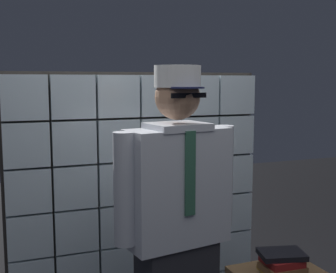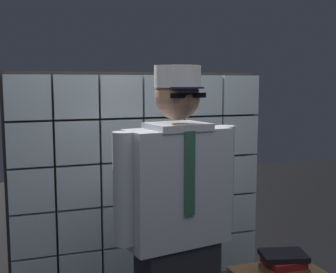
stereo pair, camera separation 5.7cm
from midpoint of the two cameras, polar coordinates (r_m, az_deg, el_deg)
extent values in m
cube|color=silver|center=(3.03, -10.82, -16.92)|extent=(0.27, 0.08, 0.27)
cube|color=silver|center=(3.08, -5.36, -16.41)|extent=(0.27, 0.08, 0.27)
cube|color=silver|center=(3.16, -0.14, -15.79)|extent=(0.27, 0.08, 0.27)
cube|color=silver|center=(3.25, 4.77, -15.09)|extent=(0.27, 0.08, 0.27)
cube|color=silver|center=(3.37, 9.33, -14.34)|extent=(0.27, 0.08, 0.27)
cube|color=silver|center=(2.90, -16.64, -12.17)|extent=(0.27, 0.08, 0.27)
cube|color=silver|center=(2.93, -10.95, -11.83)|extent=(0.27, 0.08, 0.27)
cube|color=silver|center=(2.98, -5.42, -11.39)|extent=(0.27, 0.08, 0.27)
cube|color=silver|center=(3.06, -0.14, -10.87)|extent=(0.27, 0.08, 0.27)
cube|color=silver|center=(3.16, 4.82, -10.30)|extent=(0.27, 0.08, 0.27)
cube|color=silver|center=(3.28, 9.43, -9.71)|extent=(0.27, 0.08, 0.27)
cube|color=silver|center=(2.82, -16.85, -6.70)|extent=(0.27, 0.08, 0.27)
cube|color=silver|center=(2.85, -11.09, -6.41)|extent=(0.27, 0.08, 0.27)
cube|color=silver|center=(2.90, -5.49, -6.06)|extent=(0.27, 0.08, 0.27)
cube|color=silver|center=(2.98, -0.14, -5.67)|extent=(0.27, 0.08, 0.27)
cube|color=silver|center=(3.08, 4.88, -5.25)|extent=(0.27, 0.08, 0.27)
cube|color=silver|center=(3.21, 9.54, -4.84)|extent=(0.27, 0.08, 0.27)
cube|color=silver|center=(2.77, -17.06, -0.98)|extent=(0.27, 0.08, 0.27)
cube|color=silver|center=(2.80, -11.23, -0.73)|extent=(0.27, 0.08, 0.27)
cube|color=silver|center=(2.85, -5.56, -0.48)|extent=(0.27, 0.08, 0.27)
cube|color=silver|center=(2.93, -0.14, -0.23)|extent=(0.27, 0.08, 0.27)
cube|color=silver|center=(3.03, 4.94, 0.00)|extent=(0.27, 0.08, 0.27)
cube|color=silver|center=(3.16, 9.64, 0.21)|extent=(0.27, 0.08, 0.27)
cube|color=silver|center=(2.75, -17.28, 4.91)|extent=(0.27, 0.08, 0.27)
cube|color=silver|center=(2.77, -11.37, 5.11)|extent=(0.27, 0.08, 0.27)
cube|color=silver|center=(2.82, -5.63, 5.25)|extent=(0.27, 0.08, 0.27)
cube|color=silver|center=(2.91, -0.15, 5.34)|extent=(0.27, 0.08, 0.27)
cube|color=silver|center=(3.01, 5.00, 5.38)|extent=(0.27, 0.08, 0.27)
cube|color=silver|center=(3.14, 9.75, 5.38)|extent=(0.27, 0.08, 0.27)
cube|color=#38332D|center=(3.02, -3.05, -8.28)|extent=(1.73, 0.02, 1.73)
cube|color=silver|center=(2.22, 1.95, -6.56)|extent=(0.55, 0.31, 0.59)
cube|color=#33664C|center=(2.10, 3.62, -4.88)|extent=(0.06, 0.02, 0.41)
cube|color=silver|center=(2.16, 1.98, 1.29)|extent=(0.32, 0.28, 0.04)
sphere|color=#A87A5B|center=(2.15, 2.00, 5.16)|extent=(0.23, 0.23, 0.23)
ellipsoid|color=black|center=(2.11, 2.70, 4.04)|extent=(0.16, 0.10, 0.10)
cube|color=black|center=(2.07, 3.48, 5.37)|extent=(0.19, 0.04, 0.02)
cylinder|color=#191E47|center=(2.08, 3.20, 6.38)|extent=(0.19, 0.19, 0.01)
cylinder|color=white|center=(2.15, 2.01, 7.84)|extent=(0.23, 0.23, 0.11)
cylinder|color=silver|center=(2.37, 8.03, -5.13)|extent=(0.12, 0.12, 0.54)
cylinder|color=silver|center=(2.08, -5.00, -6.83)|extent=(0.12, 0.12, 0.54)
cube|color=olive|center=(2.66, 15.18, -16.75)|extent=(0.22, 0.21, 0.02)
cube|color=brown|center=(2.63, 15.51, -16.33)|extent=(0.23, 0.17, 0.03)
cube|color=maroon|center=(2.63, 15.46, -15.49)|extent=(0.21, 0.19, 0.04)
cube|color=black|center=(2.62, 15.44, -14.73)|extent=(0.28, 0.23, 0.03)
cylinder|color=black|center=(2.65, 14.16, -16.64)|extent=(0.08, 0.08, 0.09)
torus|color=black|center=(2.68, 15.25, -16.30)|extent=(0.06, 0.01, 0.06)
camera|label=1|loc=(0.03, -89.25, 0.09)|focal=46.74mm
camera|label=2|loc=(0.03, 90.75, -0.09)|focal=46.74mm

